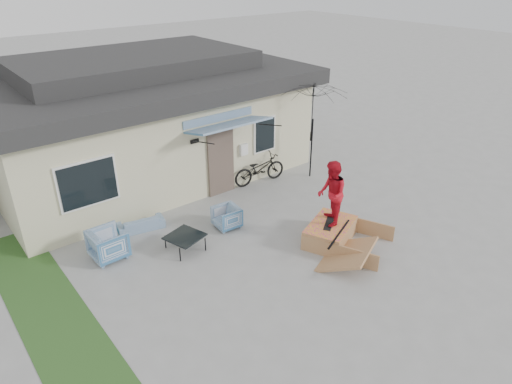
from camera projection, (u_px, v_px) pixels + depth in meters
ground at (292, 268)px, 11.43m from camera, size 90.00×90.00×0.00m
grass_strip at (51, 314)px, 9.92m from camera, size 1.40×8.00×0.01m
house at (139, 116)px, 16.11m from camera, size 10.80×8.49×4.10m
loveseat at (140, 221)px, 12.95m from camera, size 1.35×0.63×0.51m
armchair_left at (108, 243)px, 11.64m from camera, size 0.81×0.86×0.87m
armchair_right at (227, 216)px, 13.01m from camera, size 0.70×0.74×0.70m
coffee_table at (185, 242)px, 12.06m from camera, size 1.05×1.05×0.42m
bicycle at (259, 166)px, 15.51m from camera, size 1.99×0.90×1.23m
patio_umbrella at (312, 129)px, 15.45m from camera, size 2.44×2.29×2.20m
skate_ramp at (330, 232)px, 12.42m from camera, size 2.21×2.48×0.51m
skateboard at (329, 223)px, 12.32m from camera, size 0.76×0.60×0.05m
skater at (332, 193)px, 11.91m from camera, size 1.05×1.09×1.76m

